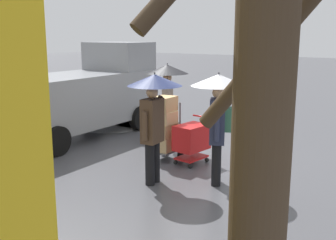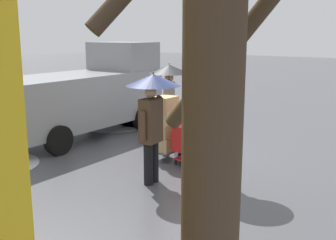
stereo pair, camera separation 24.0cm
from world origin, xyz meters
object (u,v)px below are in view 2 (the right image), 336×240
Objects in this scene: cargo_van_parked_right at (86,94)px; hand_dolly_boxes at (165,125)px; pedestrian_white_side at (152,102)px; pedestrian_black_side at (217,104)px; shopping_cart_vendor at (192,139)px; pedestrian_pink_side at (169,86)px; bare_tree_near at (213,188)px.

cargo_van_parked_right is 3.64× the size of hand_dolly_boxes.
cargo_van_parked_right is 2.50× the size of pedestrian_white_side.
shopping_cart_vendor is at bearing -36.77° from pedestrian_black_side.
pedestrian_white_side is (-1.21, 2.23, 0.00)m from pedestrian_pink_side.
hand_dolly_boxes is 0.69× the size of pedestrian_white_side.
pedestrian_pink_side is 1.00× the size of pedestrian_white_side.
pedestrian_white_side is at bearing 153.24° from cargo_van_parked_right.
bare_tree_near is at bearing 130.40° from pedestrian_white_side.
pedestrian_pink_side is (-2.77, -0.22, 0.41)m from cargo_van_parked_right.
pedestrian_white_side is at bearing 32.90° from pedestrian_black_side.
bare_tree_near is (-5.13, 6.83, 0.64)m from pedestrian_pink_side.
pedestrian_black_side and pedestrian_white_side have the same top height.
pedestrian_pink_side is 8.57m from bare_tree_near.
pedestrian_white_side is at bearing 118.50° from pedestrian_pink_side.
cargo_van_parked_right is at bearing -8.17° from shopping_cart_vendor.
pedestrian_pink_side is (1.19, -0.79, 1.02)m from shopping_cart_vendor.
hand_dolly_boxes is 7.63m from bare_tree_near.
cargo_van_parked_right is at bearing -11.58° from hand_dolly_boxes.
pedestrian_pink_side is 2.72m from pedestrian_black_side.
pedestrian_black_side reaches higher than shopping_cart_vendor.
shopping_cart_vendor is 0.47× the size of pedestrian_white_side.
hand_dolly_boxes is 1.30m from pedestrian_pink_side.
shopping_cart_vendor is 1.76m from pedestrian_white_side.
hand_dolly_boxes is 0.32× the size of bare_tree_near.
hand_dolly_boxes is 1.97m from pedestrian_black_side.
pedestrian_pink_side is 0.47× the size of bare_tree_near.
pedestrian_pink_side is at bearing -58.88° from hand_dolly_boxes.
hand_dolly_boxes is 1.68m from pedestrian_white_side.
pedestrian_white_side is at bearing -49.60° from bare_tree_near.
pedestrian_pink_side is at bearing -35.06° from pedestrian_black_side.
shopping_cart_vendor is 0.69× the size of hand_dolly_boxes.
hand_dolly_boxes reaches higher than shopping_cart_vendor.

